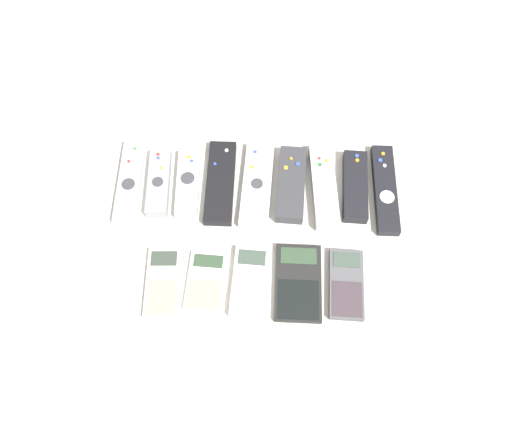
# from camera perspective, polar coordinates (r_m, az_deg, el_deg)

# --- Properties ---
(ground_plane) EXTENTS (3.00, 3.00, 0.00)m
(ground_plane) POSITION_cam_1_polar(r_m,az_deg,el_deg) (0.98, -0.04, -1.75)
(ground_plane) COLOR beige
(remote_0) EXTENTS (0.05, 0.19, 0.02)m
(remote_0) POSITION_cam_1_polar(r_m,az_deg,el_deg) (1.06, -14.19, 4.73)
(remote_0) COLOR silver
(remote_0) RESTS_ON ground_plane
(remote_1) EXTENTS (0.05, 0.15, 0.02)m
(remote_1) POSITION_cam_1_polar(r_m,az_deg,el_deg) (1.05, -11.05, 4.68)
(remote_1) COLOR gray
(remote_1) RESTS_ON ground_plane
(remote_2) EXTENTS (0.05, 0.15, 0.02)m
(remote_2) POSITION_cam_1_polar(r_m,az_deg,el_deg) (1.04, -7.77, 4.62)
(remote_2) COLOR silver
(remote_2) RESTS_ON ground_plane
(remote_3) EXTENTS (0.06, 0.19, 0.02)m
(remote_3) POSITION_cam_1_polar(r_m,az_deg,el_deg) (1.03, -4.08, 4.77)
(remote_3) COLOR black
(remote_3) RESTS_ON ground_plane
(remote_4) EXTENTS (0.07, 0.20, 0.02)m
(remote_4) POSITION_cam_1_polar(r_m,az_deg,el_deg) (1.03, -0.02, 4.49)
(remote_4) COLOR #B7B7BC
(remote_4) RESTS_ON ground_plane
(remote_5) EXTENTS (0.07, 0.17, 0.03)m
(remote_5) POSITION_cam_1_polar(r_m,az_deg,el_deg) (1.03, 4.04, 4.56)
(remote_5) COLOR #333338
(remote_5) RESTS_ON ground_plane
(remote_6) EXTENTS (0.06, 0.19, 0.03)m
(remote_6) POSITION_cam_1_polar(r_m,az_deg,el_deg) (1.03, 7.76, 4.29)
(remote_6) COLOR #B7B7BC
(remote_6) RESTS_ON ground_plane
(remote_7) EXTENTS (0.06, 0.16, 0.03)m
(remote_7) POSITION_cam_1_polar(r_m,az_deg,el_deg) (1.04, 11.25, 4.26)
(remote_7) COLOR black
(remote_7) RESTS_ON ground_plane
(remote_8) EXTENTS (0.05, 0.20, 0.02)m
(remote_8) POSITION_cam_1_polar(r_m,az_deg,el_deg) (1.06, 14.52, 3.87)
(remote_8) COLOR black
(remote_8) RESTS_ON ground_plane
(calculator_0) EXTENTS (0.07, 0.14, 0.01)m
(calculator_0) POSITION_cam_1_polar(r_m,az_deg,el_deg) (0.96, -10.61, -6.58)
(calculator_0) COLOR silver
(calculator_0) RESTS_ON ground_plane
(calculator_1) EXTENTS (0.08, 0.12, 0.01)m
(calculator_1) POSITION_cam_1_polar(r_m,az_deg,el_deg) (0.95, -5.73, -6.56)
(calculator_1) COLOR silver
(calculator_1) RESTS_ON ground_plane
(calculator_2) EXTENTS (0.07, 0.14, 0.02)m
(calculator_2) POSITION_cam_1_polar(r_m,az_deg,el_deg) (0.94, -0.71, -6.64)
(calculator_2) COLOR silver
(calculator_2) RESTS_ON ground_plane
(calculator_3) EXTENTS (0.09, 0.15, 0.01)m
(calculator_3) POSITION_cam_1_polar(r_m,az_deg,el_deg) (0.95, 4.84, -6.67)
(calculator_3) COLOR black
(calculator_3) RESTS_ON ground_plane
(calculator_4) EXTENTS (0.07, 0.14, 0.02)m
(calculator_4) POSITION_cam_1_polar(r_m,az_deg,el_deg) (0.96, 10.27, -6.77)
(calculator_4) COLOR #4C4C51
(calculator_4) RESTS_ON ground_plane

